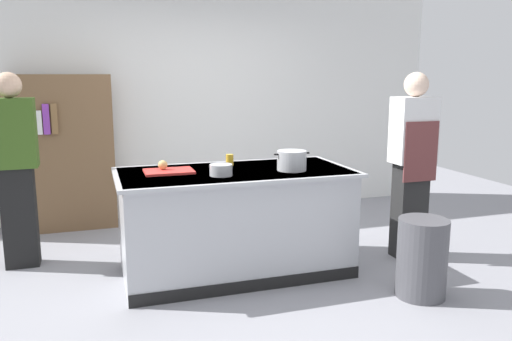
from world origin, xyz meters
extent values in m
plane|color=gray|center=(0.00, 0.00, 0.00)|extent=(10.00, 10.00, 0.00)
cube|color=white|center=(0.00, 2.10, 1.50)|extent=(6.40, 0.12, 3.00)
cube|color=#B7BABF|center=(0.00, 0.00, 0.45)|extent=(1.90, 0.90, 0.90)
cube|color=#B7BABF|center=(0.00, 0.00, 0.89)|extent=(1.98, 0.98, 0.03)
cube|color=black|center=(0.00, -0.46, 0.05)|extent=(1.90, 0.01, 0.10)
cube|color=red|center=(-0.55, 0.08, 0.91)|extent=(0.40, 0.28, 0.02)
sphere|color=tan|center=(-0.59, 0.13, 0.96)|extent=(0.08, 0.08, 0.08)
cylinder|color=#B7BABF|center=(0.46, -0.13, 0.98)|extent=(0.25, 0.25, 0.17)
cube|color=black|center=(0.32, -0.13, 1.04)|extent=(0.04, 0.02, 0.01)
cube|color=black|center=(0.60, -0.13, 1.04)|extent=(0.04, 0.02, 0.01)
cylinder|color=#B7BABF|center=(-0.17, -0.17, 0.95)|extent=(0.18, 0.18, 0.09)
cylinder|color=yellow|center=(0.02, 0.26, 0.95)|extent=(0.07, 0.07, 0.10)
cylinder|color=#4C4C51|center=(1.23, -0.92, 0.31)|extent=(0.38, 0.38, 0.62)
cube|color=black|center=(1.65, -0.13, 0.45)|extent=(0.28, 0.20, 0.90)
cube|color=silver|center=(1.65, -0.13, 1.20)|extent=(0.38, 0.24, 0.60)
sphere|color=beige|center=(1.65, -0.13, 1.61)|extent=(0.22, 0.22, 0.22)
cube|color=brown|center=(1.65, -0.25, 1.02)|extent=(0.34, 0.02, 0.54)
cube|color=black|center=(-1.79, 0.74, 0.45)|extent=(0.28, 0.20, 0.90)
cube|color=#35531A|center=(-1.79, 0.74, 1.20)|extent=(0.38, 0.24, 0.60)
sphere|color=#D3AA8C|center=(-1.79, 0.74, 1.61)|extent=(0.22, 0.22, 0.22)
cube|color=brown|center=(-1.46, 1.80, 0.85)|extent=(1.10, 0.28, 1.70)
cube|color=teal|center=(-1.89, 1.64, 1.21)|extent=(0.07, 0.03, 0.26)
cube|color=red|center=(-1.80, 1.64, 1.20)|extent=(0.08, 0.03, 0.24)
cube|color=yellow|center=(-1.72, 1.64, 1.20)|extent=(0.05, 0.03, 0.23)
cube|color=white|center=(-1.65, 1.64, 1.21)|extent=(0.05, 0.03, 0.25)
cube|color=purple|center=(-1.58, 1.64, 1.24)|extent=(0.06, 0.03, 0.32)
cube|color=brown|center=(-1.50, 1.64, 1.24)|extent=(0.06, 0.03, 0.32)
camera|label=1|loc=(-1.13, -4.08, 1.70)|focal=35.82mm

